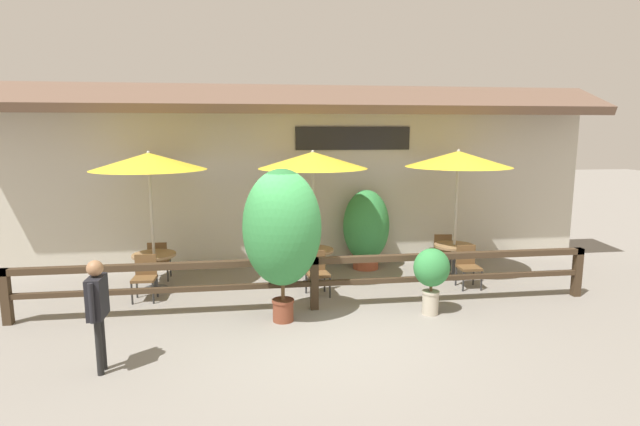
# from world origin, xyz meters

# --- Properties ---
(ground_plane) EXTENTS (60.00, 60.00, 0.00)m
(ground_plane) POSITION_xyz_m (0.00, 0.00, 0.00)
(ground_plane) COLOR gray
(building_facade) EXTENTS (14.28, 1.49, 4.23)m
(building_facade) POSITION_xyz_m (0.00, 4.10, 2.17)
(building_facade) COLOR #BCB7A8
(building_facade) RESTS_ON ground
(patio_railing) EXTENTS (10.40, 0.14, 0.95)m
(patio_railing) POSITION_xyz_m (0.00, 1.05, 0.70)
(patio_railing) COLOR #3D2D1E
(patio_railing) RESTS_ON ground
(patio_umbrella_near) EXTENTS (2.22, 2.22, 2.79)m
(patio_umbrella_near) POSITION_xyz_m (-3.04, 2.63, 2.58)
(patio_umbrella_near) COLOR #B7B2A8
(patio_umbrella_near) RESTS_ON ground
(dining_table_near) EXTENTS (0.86, 0.86, 0.74)m
(dining_table_near) POSITION_xyz_m (-3.04, 2.63, 0.59)
(dining_table_near) COLOR olive
(dining_table_near) RESTS_ON ground
(chair_near_streetside) EXTENTS (0.43, 0.43, 0.85)m
(chair_near_streetside) POSITION_xyz_m (-3.11, 2.01, 0.48)
(chair_near_streetside) COLOR brown
(chair_near_streetside) RESTS_ON ground
(chair_near_wallside) EXTENTS (0.42, 0.42, 0.85)m
(chair_near_wallside) POSITION_xyz_m (-3.07, 3.26, 0.48)
(chair_near_wallside) COLOR brown
(chair_near_wallside) RESTS_ON ground
(patio_umbrella_middle) EXTENTS (2.22, 2.22, 2.79)m
(patio_umbrella_middle) POSITION_xyz_m (0.17, 2.57, 2.58)
(patio_umbrella_middle) COLOR #B7B2A8
(patio_umbrella_middle) RESTS_ON ground
(dining_table_middle) EXTENTS (0.86, 0.86, 0.74)m
(dining_table_middle) POSITION_xyz_m (0.17, 2.57, 0.59)
(dining_table_middle) COLOR olive
(dining_table_middle) RESTS_ON ground
(chair_middle_streetside) EXTENTS (0.47, 0.47, 0.85)m
(chair_middle_streetside) POSITION_xyz_m (0.15, 1.84, 0.48)
(chair_middle_streetside) COLOR brown
(chair_middle_streetside) RESTS_ON ground
(chair_middle_wallside) EXTENTS (0.49, 0.49, 0.85)m
(chair_middle_wallside) POSITION_xyz_m (0.14, 3.29, 0.48)
(chair_middle_wallside) COLOR brown
(chair_middle_wallside) RESTS_ON ground
(patio_umbrella_far) EXTENTS (2.22, 2.22, 2.79)m
(patio_umbrella_far) POSITION_xyz_m (3.26, 2.54, 2.58)
(patio_umbrella_far) COLOR #B7B2A8
(patio_umbrella_far) RESTS_ON ground
(dining_table_far) EXTENTS (0.86, 0.86, 0.74)m
(dining_table_far) POSITION_xyz_m (3.26, 2.54, 0.59)
(dining_table_far) COLOR olive
(dining_table_far) RESTS_ON ground
(chair_far_streetside) EXTENTS (0.43, 0.43, 0.85)m
(chair_far_streetside) POSITION_xyz_m (3.27, 1.87, 0.48)
(chair_far_streetside) COLOR brown
(chair_far_streetside) RESTS_ON ground
(chair_far_wallside) EXTENTS (0.47, 0.47, 0.85)m
(chair_far_wallside) POSITION_xyz_m (3.23, 3.21, 0.48)
(chair_far_wallside) COLOR brown
(chair_far_wallside) RESTS_ON ground
(potted_plant_small_flowering) EXTENTS (0.63, 0.57, 1.18)m
(potted_plant_small_flowering) POSITION_xyz_m (1.98, 0.51, 0.76)
(potted_plant_small_flowering) COLOR #B7AD99
(potted_plant_small_flowering) RESTS_ON ground
(potted_plant_tall_tropical) EXTENTS (1.30, 1.17, 2.58)m
(potted_plant_tall_tropical) POSITION_xyz_m (-0.60, 0.56, 1.58)
(potted_plant_tall_tropical) COLOR brown
(potted_plant_tall_tropical) RESTS_ON ground
(potted_plant_entrance_palm) EXTENTS (1.07, 0.96, 1.84)m
(potted_plant_entrance_palm) POSITION_xyz_m (1.54, 3.55, 0.95)
(potted_plant_entrance_palm) COLOR #9E4C33
(potted_plant_entrance_palm) RESTS_ON ground
(pedestrian) EXTENTS (0.21, 0.54, 1.54)m
(pedestrian) POSITION_xyz_m (-3.11, -0.91, 0.99)
(pedestrian) COLOR black
(pedestrian) RESTS_ON ground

